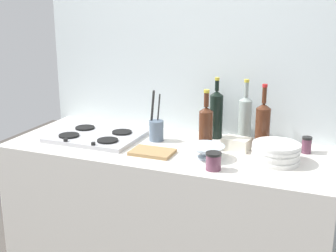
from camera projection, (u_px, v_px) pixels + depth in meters
counter_block at (168, 220)px, 2.62m from camera, size 1.80×0.70×0.90m
backsplash_panel at (191, 91)px, 2.77m from camera, size 1.90×0.06×2.29m
stovetop_hob at (96, 136)px, 2.64m from camera, size 0.51×0.38×0.04m
plate_stack at (276, 153)px, 2.25m from camera, size 0.24×0.24×0.10m
wine_bottle_leftmost at (206, 126)px, 2.44m from camera, size 0.08×0.08×0.33m
wine_bottle_mid_left at (245, 117)px, 2.56m from camera, size 0.07×0.07×0.36m
wine_bottle_mid_right at (216, 114)px, 2.62m from camera, size 0.08×0.08×0.36m
wine_bottle_rightmost at (263, 125)px, 2.42m from camera, size 0.08×0.08×0.36m
mixing_bowl at (206, 151)px, 2.30m from camera, size 0.19×0.19×0.07m
butter_dish at (237, 144)px, 2.44m from camera, size 0.16×0.12×0.07m
utensil_crock at (156, 129)px, 2.58m from camera, size 0.09×0.08×0.30m
condiment_jar_front at (213, 161)px, 2.15m from camera, size 0.08×0.08×0.09m
condiment_jar_rear at (307, 145)px, 2.38m from camera, size 0.05×0.05×0.09m
cutting_board at (152, 152)px, 2.38m from camera, size 0.23×0.15×0.02m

